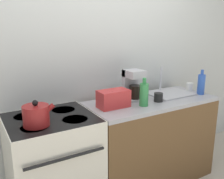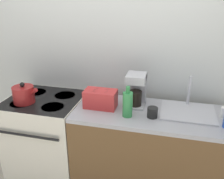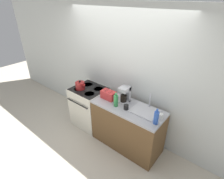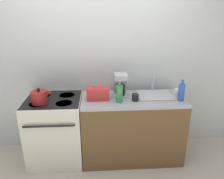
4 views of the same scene
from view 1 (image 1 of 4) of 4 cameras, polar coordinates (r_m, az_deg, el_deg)
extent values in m
cube|color=silver|center=(2.55, -4.88, 6.88)|extent=(8.00, 0.05, 2.60)
cube|color=silver|center=(2.31, -13.23, -16.80)|extent=(0.72, 0.64, 0.90)
cube|color=black|center=(2.11, -13.92, -6.48)|extent=(0.70, 0.63, 0.02)
cylinder|color=black|center=(1.96, -17.30, -8.36)|extent=(0.21, 0.21, 0.01)
cylinder|color=black|center=(2.04, -8.46, -6.84)|extent=(0.21, 0.21, 0.01)
cylinder|color=black|center=(2.20, -18.98, -5.91)|extent=(0.21, 0.21, 0.01)
cylinder|color=black|center=(2.28, -11.05, -4.67)|extent=(0.21, 0.21, 0.01)
cylinder|color=black|center=(1.90, -10.37, -15.17)|extent=(0.61, 0.02, 0.02)
cube|color=brown|center=(2.73, 8.63, -11.76)|extent=(1.34, 0.59, 0.87)
cube|color=#A3A3A8|center=(2.57, 9.01, -2.67)|extent=(1.34, 0.59, 0.04)
cylinder|color=maroon|center=(1.95, -16.96, -5.73)|extent=(0.20, 0.20, 0.16)
sphere|color=black|center=(1.92, -17.18, -2.94)|extent=(0.04, 0.04, 0.04)
cylinder|color=maroon|center=(1.96, -14.40, -4.46)|extent=(0.11, 0.04, 0.09)
cube|color=red|center=(2.28, 0.33, -2.12)|extent=(0.29, 0.16, 0.16)
cube|color=black|center=(2.23, -0.76, -0.44)|extent=(0.03, 0.11, 0.01)
cube|color=black|center=(2.28, 1.41, -0.11)|extent=(0.03, 0.11, 0.01)
cube|color=#B7B7BC|center=(2.54, 4.95, -2.08)|extent=(0.17, 0.19, 0.02)
cube|color=#B7B7BC|center=(2.56, 4.14, 1.32)|extent=(0.17, 0.06, 0.30)
cube|color=#B7B7BC|center=(2.48, 5.08, 3.63)|extent=(0.17, 0.19, 0.07)
cylinder|color=black|center=(2.50, 5.31, -0.54)|extent=(0.12, 0.12, 0.13)
cube|color=#B7B7BC|center=(2.80, 12.98, -0.86)|extent=(0.46, 0.38, 0.01)
cylinder|color=silver|center=(2.88, 11.10, 2.35)|extent=(0.02, 0.02, 0.28)
cylinder|color=#338C47|center=(2.33, 7.32, -1.20)|extent=(0.08, 0.08, 0.21)
cylinder|color=#338C47|center=(2.30, 7.43, 1.99)|extent=(0.03, 0.03, 0.05)
cylinder|color=#2D56B7|center=(2.87, 19.71, 1.08)|extent=(0.08, 0.08, 0.22)
cylinder|color=#2D56B7|center=(2.84, 19.94, 3.73)|extent=(0.03, 0.03, 0.05)
cylinder|color=black|center=(2.50, 10.55, -1.76)|extent=(0.09, 0.09, 0.09)
cylinder|color=white|center=(2.99, 17.34, 0.56)|extent=(0.08, 0.08, 0.09)
camera|label=2|loc=(1.74, 64.18, 15.71)|focal=40.00mm
camera|label=3|loc=(3.19, 70.84, 24.53)|focal=28.00mm
camera|label=4|loc=(1.40, 95.71, 14.41)|focal=35.00mm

